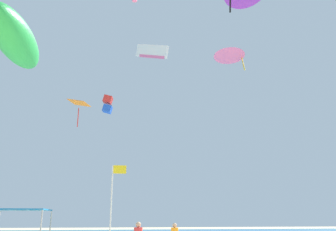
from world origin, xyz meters
TOP-DOWN VIEW (x-y plane):
  - canopy_tent at (-8.09, 2.82)m, footprint 2.67×2.78m
  - banner_flag at (-3.62, -0.76)m, footprint 0.61×0.06m
  - kite_delta_pink at (8.43, 17.39)m, footprint 3.93×3.97m
  - kite_box_red at (-4.49, 23.18)m, footprint 1.24×1.09m
  - kite_diamond_orange at (-6.66, 12.79)m, footprint 1.96×1.98m
  - kite_parafoil_white at (0.71, 24.48)m, footprint 3.82×4.49m
  - kite_inflatable_green at (-9.51, 3.28)m, footprint 2.68×7.06m

SIDE VIEW (x-z plane):
  - canopy_tent at x=-8.09m, z-range 0.99..3.24m
  - banner_flag at x=-3.62m, z-range 0.38..4.38m
  - kite_diamond_orange at x=-6.66m, z-range 9.84..12.10m
  - kite_inflatable_green at x=-9.51m, z-range 10.36..13.02m
  - kite_box_red at x=-4.49m, z-range 13.34..15.50m
  - kite_delta_pink at x=8.43m, z-range 17.69..20.45m
  - kite_parafoil_white at x=0.71m, z-range 20.51..23.90m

